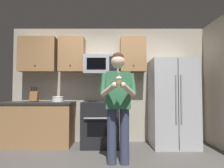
{
  "coord_description": "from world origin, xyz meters",
  "views": [
    {
      "loc": [
        0.09,
        -2.6,
        1.12
      ],
      "look_at": [
        0.09,
        0.37,
        1.25
      ],
      "focal_mm": 30.06,
      "sensor_mm": 36.0,
      "label": 1
    }
  ],
  "objects_px": {
    "oven_range": "(100,124)",
    "person": "(118,100)",
    "knife_block": "(34,96)",
    "bowl_large_white": "(57,99)",
    "cupcake": "(119,80)",
    "microwave": "(101,65)",
    "refrigerator": "(172,103)"
  },
  "relations": [
    {
      "from": "knife_block",
      "to": "person",
      "type": "height_order",
      "value": "person"
    },
    {
      "from": "cupcake",
      "to": "knife_block",
      "type": "bearing_deg",
      "value": 143.08
    },
    {
      "from": "microwave",
      "to": "cupcake",
      "type": "distance_m",
      "value": 1.54
    },
    {
      "from": "knife_block",
      "to": "bowl_large_white",
      "type": "xyz_separation_m",
      "value": [
        0.49,
        0.01,
        -0.06
      ]
    },
    {
      "from": "oven_range",
      "to": "cupcake",
      "type": "xyz_separation_m",
      "value": [
        0.33,
        -1.33,
        0.83
      ]
    },
    {
      "from": "refrigerator",
      "to": "person",
      "type": "xyz_separation_m",
      "value": [
        -1.17,
        -0.96,
        0.1
      ]
    },
    {
      "from": "bowl_large_white",
      "to": "person",
      "type": "distance_m",
      "value": 1.58
    },
    {
      "from": "refrigerator",
      "to": "bowl_large_white",
      "type": "relative_size",
      "value": 7.6
    },
    {
      "from": "oven_range",
      "to": "bowl_large_white",
      "type": "distance_m",
      "value": 1.04
    },
    {
      "from": "microwave",
      "to": "knife_block",
      "type": "relative_size",
      "value": 2.31
    },
    {
      "from": "refrigerator",
      "to": "cupcake",
      "type": "height_order",
      "value": "refrigerator"
    },
    {
      "from": "knife_block",
      "to": "bowl_large_white",
      "type": "bearing_deg",
      "value": 1.42
    },
    {
      "from": "knife_block",
      "to": "person",
      "type": "distance_m",
      "value": 1.98
    },
    {
      "from": "oven_range",
      "to": "refrigerator",
      "type": "height_order",
      "value": "refrigerator"
    },
    {
      "from": "microwave",
      "to": "person",
      "type": "distance_m",
      "value": 1.37
    },
    {
      "from": "refrigerator",
      "to": "knife_block",
      "type": "relative_size",
      "value": 5.63
    },
    {
      "from": "knife_block",
      "to": "cupcake",
      "type": "xyz_separation_m",
      "value": [
        1.73,
        -1.3,
        0.26
      ]
    },
    {
      "from": "microwave",
      "to": "cupcake",
      "type": "relative_size",
      "value": 4.26
    },
    {
      "from": "knife_block",
      "to": "bowl_large_white",
      "type": "relative_size",
      "value": 1.35
    },
    {
      "from": "oven_range",
      "to": "bowl_large_white",
      "type": "bearing_deg",
      "value": -178.9
    },
    {
      "from": "oven_range",
      "to": "cupcake",
      "type": "relative_size",
      "value": 5.36
    },
    {
      "from": "microwave",
      "to": "person",
      "type": "bearing_deg",
      "value": -73.39
    },
    {
      "from": "knife_block",
      "to": "cupcake",
      "type": "height_order",
      "value": "cupcake"
    },
    {
      "from": "oven_range",
      "to": "bowl_large_white",
      "type": "relative_size",
      "value": 3.93
    },
    {
      "from": "person",
      "to": "cupcake",
      "type": "bearing_deg",
      "value": -90.0
    },
    {
      "from": "knife_block",
      "to": "cupcake",
      "type": "bearing_deg",
      "value": -36.92
    },
    {
      "from": "microwave",
      "to": "refrigerator",
      "type": "relative_size",
      "value": 0.41
    },
    {
      "from": "microwave",
      "to": "refrigerator",
      "type": "bearing_deg",
      "value": -6.03
    },
    {
      "from": "oven_range",
      "to": "microwave",
      "type": "relative_size",
      "value": 1.26
    },
    {
      "from": "oven_range",
      "to": "person",
      "type": "height_order",
      "value": "person"
    },
    {
      "from": "oven_range",
      "to": "person",
      "type": "distance_m",
      "value": 1.18
    },
    {
      "from": "microwave",
      "to": "oven_range",
      "type": "bearing_deg",
      "value": -90.02
    }
  ]
}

